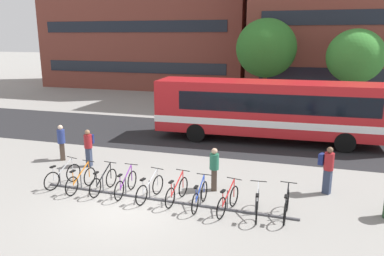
# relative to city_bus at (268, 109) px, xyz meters

# --- Properties ---
(ground) EXTENTS (200.00, 200.00, 0.00)m
(ground) POSITION_rel_city_bus_xyz_m (-3.56, -9.54, -1.78)
(ground) COLOR gray
(bus_lane_asphalt) EXTENTS (80.00, 7.20, 0.01)m
(bus_lane_asphalt) POSITION_rel_city_bus_xyz_m (-3.56, 0.00, -1.77)
(bus_lane_asphalt) COLOR #232326
(bus_lane_asphalt) RESTS_ON ground
(city_bus) EXTENTS (12.11, 3.02, 3.20)m
(city_bus) POSITION_rel_city_bus_xyz_m (0.00, 0.00, 0.00)
(city_bus) COLOR red
(city_bus) RESTS_ON ground
(bike_rack) EXTENTS (9.18, 0.30, 0.70)m
(bike_rack) POSITION_rel_city_bus_xyz_m (-2.67, -8.77, -1.68)
(bike_rack) COLOR #47474C
(bike_rack) RESTS_ON ground
(parked_bicycle_silver_0) EXTENTS (0.61, 1.68, 0.99)m
(parked_bicycle_silver_0) POSITION_rel_city_bus_xyz_m (-6.74, -8.56, -1.39)
(parked_bicycle_silver_0) COLOR black
(parked_bicycle_silver_0) RESTS_ON ground
(parked_bicycle_orange_1) EXTENTS (0.52, 1.72, 0.99)m
(parked_bicycle_orange_1) POSITION_rel_city_bus_xyz_m (-5.84, -8.75, -1.39)
(parked_bicycle_orange_1) COLOR black
(parked_bicycle_orange_1) RESTS_ON ground
(parked_bicycle_black_2) EXTENTS (0.52, 1.72, 0.99)m
(parked_bicycle_black_2) POSITION_rel_city_bus_xyz_m (-4.97, -8.65, -1.39)
(parked_bicycle_black_2) COLOR black
(parked_bicycle_black_2) RESTS_ON ground
(parked_bicycle_purple_3) EXTENTS (0.52, 1.72, 0.99)m
(parked_bicycle_purple_3) POSITION_rel_city_bus_xyz_m (-4.09, -8.63, -1.39)
(parked_bicycle_purple_3) COLOR black
(parked_bicycle_purple_3) RESTS_ON ground
(parked_bicycle_silver_4) EXTENTS (0.52, 1.70, 0.99)m
(parked_bicycle_silver_4) POSITION_rel_city_bus_xyz_m (-3.11, -8.76, -1.39)
(parked_bicycle_silver_4) COLOR black
(parked_bicycle_silver_4) RESTS_ON ground
(parked_bicycle_red_5) EXTENTS (0.52, 1.72, 0.99)m
(parked_bicycle_red_5) POSITION_rel_city_bus_xyz_m (-2.15, -8.69, -1.39)
(parked_bicycle_red_5) COLOR black
(parked_bicycle_red_5) RESTS_ON ground
(parked_bicycle_blue_6) EXTENTS (0.52, 1.72, 0.99)m
(parked_bicycle_blue_6) POSITION_rel_city_bus_xyz_m (-1.29, -8.86, -1.39)
(parked_bicycle_blue_6) COLOR black
(parked_bicycle_blue_6) RESTS_ON ground
(parked_bicycle_red_7) EXTENTS (0.56, 1.70, 0.99)m
(parked_bicycle_red_7) POSITION_rel_city_bus_xyz_m (-0.33, -8.95, -1.39)
(parked_bicycle_red_7) COLOR black
(parked_bicycle_red_7) RESTS_ON ground
(parked_bicycle_silver_8) EXTENTS (0.52, 1.72, 0.99)m
(parked_bicycle_silver_8) POSITION_rel_city_bus_xyz_m (0.60, -8.95, -1.39)
(parked_bicycle_silver_8) COLOR black
(parked_bicycle_silver_8) RESTS_ON ground
(parked_bicycle_black_9) EXTENTS (0.52, 1.72, 0.99)m
(parked_bicycle_black_9) POSITION_rel_city_bus_xyz_m (1.48, -8.78, -1.39)
(parked_bicycle_black_9) COLOR black
(parked_bicycle_black_9) RESTS_ON ground
(commuter_navy_pack_0) EXTENTS (0.60, 0.51, 1.74)m
(commuter_navy_pack_0) POSITION_rel_city_bus_xyz_m (2.75, -6.45, -0.77)
(commuter_navy_pack_0) COLOR #2D3851
(commuter_navy_pack_0) RESTS_ON ground
(commuter_navy_pack_1) EXTENTS (0.39, 0.56, 1.64)m
(commuter_navy_pack_1) POSITION_rel_city_bus_xyz_m (-6.99, -6.30, -0.83)
(commuter_navy_pack_1) COLOR #2D3851
(commuter_navy_pack_1) RESTS_ON ground
(commuter_olive_pack_2) EXTENTS (0.43, 0.58, 1.61)m
(commuter_olive_pack_2) POSITION_rel_city_bus_xyz_m (-1.19, -7.29, -0.85)
(commuter_olive_pack_2) COLOR #47382D
(commuter_olive_pack_2) RESTS_ON ground
(commuter_maroon_pack_3) EXTENTS (0.58, 0.60, 1.64)m
(commuter_maroon_pack_3) POSITION_rel_city_bus_xyz_m (-8.64, -5.92, -0.83)
(commuter_maroon_pack_3) COLOR #47382D
(commuter_maroon_pack_3) RESTS_ON ground
(street_tree_0) EXTENTS (3.76, 3.76, 6.00)m
(street_tree_0) POSITION_rel_city_bus_xyz_m (4.87, 7.58, 2.41)
(street_tree_0) COLOR brown
(street_tree_0) RESTS_ON ground
(street_tree_1) EXTENTS (4.38, 4.38, 6.78)m
(street_tree_1) POSITION_rel_city_bus_xyz_m (-1.12, 8.50, 2.87)
(street_tree_1) COLOR brown
(street_tree_1) RESTS_ON ground
(building_right_wing) EXTENTS (19.60, 13.52, 17.16)m
(building_right_wing) POSITION_rel_city_bus_xyz_m (6.76, 17.90, 6.80)
(building_right_wing) COLOR brown
(building_right_wing) RESTS_ON ground
(building_centre_block) EXTENTS (14.40, 12.83, 15.19)m
(building_centre_block) POSITION_rel_city_bus_xyz_m (-2.40, 33.79, 5.82)
(building_centre_block) COLOR gray
(building_centre_block) RESTS_ON ground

